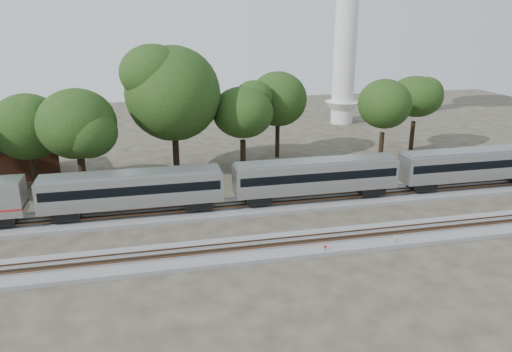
# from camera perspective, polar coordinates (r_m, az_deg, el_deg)

# --- Properties ---
(ground) EXTENTS (160.00, 160.00, 0.00)m
(ground) POSITION_cam_1_polar(r_m,az_deg,el_deg) (49.28, 2.46, -6.15)
(ground) COLOR #383328
(ground) RESTS_ON ground
(track_far) EXTENTS (160.00, 5.00, 0.73)m
(track_far) POSITION_cam_1_polar(r_m,az_deg,el_deg) (54.55, 0.80, -3.44)
(track_far) COLOR slate
(track_far) RESTS_ON ground
(track_near) EXTENTS (160.00, 5.00, 0.73)m
(track_near) POSITION_cam_1_polar(r_m,az_deg,el_deg) (45.71, 3.78, -7.92)
(track_near) COLOR slate
(track_near) RESTS_ON ground
(train) EXTENTS (94.69, 3.27, 4.82)m
(train) POSITION_cam_1_polar(r_m,az_deg,el_deg) (55.19, 7.03, 0.13)
(train) COLOR #ACAFB4
(train) RESTS_ON ground
(switch_stand_red) EXTENTS (0.27, 0.14, 0.89)m
(switch_stand_red) POSITION_cam_1_polar(r_m,az_deg,el_deg) (44.62, 7.93, -8.23)
(switch_stand_red) COLOR #512D19
(switch_stand_red) RESTS_ON ground
(switch_stand_white) EXTENTS (0.34, 0.06, 1.06)m
(switch_stand_white) POSITION_cam_1_polar(r_m,az_deg,el_deg) (47.29, 15.71, -7.05)
(switch_stand_white) COLOR #512D19
(switch_stand_white) RESTS_ON ground
(switch_lever) EXTENTS (0.56, 0.42, 0.30)m
(switch_lever) POSITION_cam_1_polar(r_m,az_deg,el_deg) (46.06, 10.35, -8.06)
(switch_lever) COLOR #512D19
(switch_lever) RESTS_ON ground
(brick_building) EXTENTS (11.78, 9.49, 4.99)m
(brick_building) POSITION_cam_1_polar(r_m,az_deg,el_deg) (71.63, -25.88, 1.93)
(brick_building) COLOR brown
(brick_building) RESTS_ON ground
(tree_1) EXTENTS (7.89, 7.89, 11.12)m
(tree_1) POSITION_cam_1_polar(r_m,az_deg,el_deg) (63.58, -24.65, 5.12)
(tree_1) COLOR black
(tree_1) RESTS_ON ground
(tree_2) EXTENTS (8.48, 8.48, 11.95)m
(tree_2) POSITION_cam_1_polar(r_m,az_deg,el_deg) (60.22, -19.79, 5.63)
(tree_2) COLOR black
(tree_2) RESTS_ON ground
(tree_3) EXTENTS (10.90, 10.90, 15.37)m
(tree_3) POSITION_cam_1_polar(r_m,az_deg,el_deg) (63.88, -9.48, 9.29)
(tree_3) COLOR black
(tree_3) RESTS_ON ground
(tree_4) EXTENTS (8.15, 8.15, 11.49)m
(tree_4) POSITION_cam_1_polar(r_m,az_deg,el_deg) (65.17, -1.53, 7.27)
(tree_4) COLOR black
(tree_4) RESTS_ON ground
(tree_5) EXTENTS (8.74, 8.74, 12.33)m
(tree_5) POSITION_cam_1_polar(r_m,az_deg,el_deg) (72.00, 2.52, 8.77)
(tree_5) COLOR black
(tree_5) RESTS_ON ground
(tree_6) EXTENTS (8.74, 8.74, 12.33)m
(tree_6) POSITION_cam_1_polar(r_m,az_deg,el_deg) (70.10, 14.48, 7.97)
(tree_6) COLOR black
(tree_6) RESTS_ON ground
(tree_7) EXTENTS (8.40, 8.40, 11.84)m
(tree_7) POSITION_cam_1_polar(r_m,az_deg,el_deg) (79.98, 17.80, 8.63)
(tree_7) COLOR black
(tree_7) RESTS_ON ground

